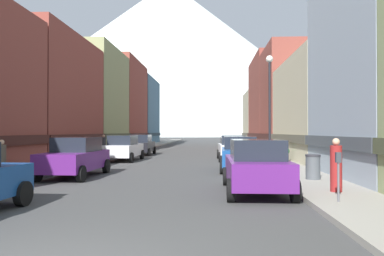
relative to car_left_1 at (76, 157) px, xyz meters
The scene contains 24 objects.
sidewalk_left 23.87m from the car_left_1, 95.90° to the left, with size 2.50×100.00×0.15m, color gray.
sidewalk_right 25.78m from the car_left_1, 67.05° to the left, with size 2.50×100.00×0.15m, color gray.
storefront_left_2 14.33m from the car_left_1, 128.67° to the left, with size 10.24×11.10×9.31m.
storefront_left_3 23.42m from the car_left_1, 110.33° to the left, with size 8.89×10.12×10.77m.
storefront_left_4 34.33m from the car_left_1, 104.67° to the left, with size 10.11×12.15×11.68m.
storefront_left_5 46.67m from the car_left_1, 99.27° to the left, with size 7.87×12.58×11.13m.
storefront_right_2 18.10m from the car_left_1, 31.39° to the left, with size 8.32×11.11×7.03m.
storefront_right_3 25.47m from the car_left_1, 50.30° to the left, with size 9.83×8.05×10.21m.
storefront_right_4 33.82m from the car_left_1, 61.01° to the left, with size 10.19×11.64×11.18m.
storefront_right_5 42.54m from the car_left_1, 69.98° to the left, with size 6.76×8.91×8.02m.
car_left_1 is the anchor object (origin of this frame).
car_left_2 8.94m from the car_left_1, 90.02° to the left, with size 2.15×4.44×1.78m.
car_left_3 15.13m from the car_left_1, 90.00° to the left, with size 2.11×4.42×1.78m.
car_right_0 8.55m from the car_left_1, 27.31° to the right, with size 2.07×4.40×1.78m.
car_right_1 8.19m from the car_left_1, 21.90° to the left, with size 2.18×4.45×1.78m.
car_right_2 12.37m from the car_left_1, 52.10° to the left, with size 2.14×4.43×1.78m.
parking_meter_near 11.31m from the car_left_1, 32.38° to the right, with size 0.14×0.10×1.33m.
trash_bin_right 10.25m from the car_left_1, ahead, with size 0.59×0.59×0.98m.
potted_plant_1 12.99m from the car_left_1, 33.78° to the left, with size 0.53×0.53×0.92m.
pedestrian_0 2.97m from the car_left_1, 145.61° to the right, with size 0.36×0.36×1.56m.
pedestrian_1 12.58m from the car_left_1, 101.24° to the left, with size 0.36×0.36×1.66m.
pedestrian_2 10.97m from the car_left_1, 23.62° to the right, with size 0.36×0.36×1.68m.
streetlamp_right 10.10m from the car_left_1, 18.00° to the left, with size 0.36×0.36×5.86m.
mountain_backdrop 256.10m from the car_left_1, 95.78° to the left, with size 269.61×269.61×112.95m, color silver.
Camera 1 is at (2.33, -4.76, 2.03)m, focal length 33.89 mm.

